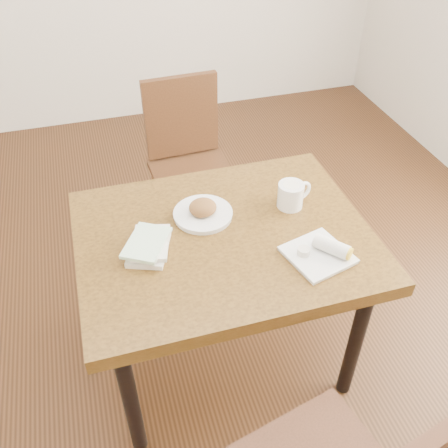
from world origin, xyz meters
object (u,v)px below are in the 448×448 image
object	(u,v)px
table	(224,250)
plate_scone	(203,212)
plate_burrito	(322,252)
chair_far	(188,155)
book_stack	(149,245)
coffee_mug	(292,194)

from	to	relation	value
table	plate_scone	world-z (taller)	plate_scone
plate_scone	plate_burrito	world-z (taller)	plate_scone
chair_far	plate_scone	distance (m)	0.81
plate_burrito	book_stack	xyz separation A→B (m)	(-0.60, 0.21, 0.00)
table	coffee_mug	size ratio (longest dim) A/B	7.24
plate_burrito	book_stack	size ratio (longest dim) A/B	1.09
table	coffee_mug	world-z (taller)	coffee_mug
coffee_mug	plate_burrito	distance (m)	0.32
plate_scone	coffee_mug	size ratio (longest dim) A/B	1.54
table	plate_scone	distance (m)	0.17
coffee_mug	chair_far	bearing A→B (deg)	107.42
plate_scone	coffee_mug	bearing A→B (deg)	-5.03
plate_scone	coffee_mug	world-z (taller)	coffee_mug
chair_far	book_stack	bearing A→B (deg)	-111.24
plate_scone	book_stack	size ratio (longest dim) A/B	1.00
chair_far	book_stack	world-z (taller)	chair_far
coffee_mug	book_stack	distance (m)	0.61
plate_scone	plate_burrito	xyz separation A→B (m)	(0.36, -0.35, -0.00)
coffee_mug	plate_burrito	size ratio (longest dim) A/B	0.60
table	book_stack	distance (m)	0.31
plate_scone	plate_burrito	size ratio (longest dim) A/B	0.92
chair_far	plate_burrito	bearing A→B (deg)	-77.66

